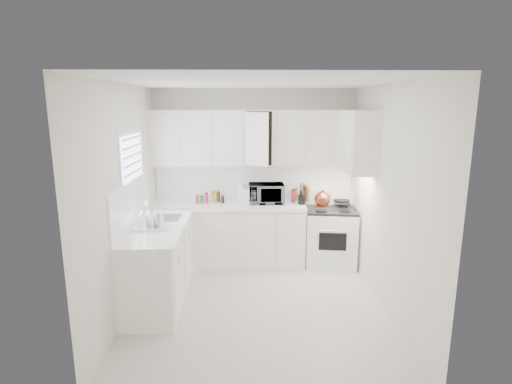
{
  "coord_description": "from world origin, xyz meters",
  "views": [
    {
      "loc": [
        -0.14,
        -4.46,
        2.36
      ],
      "look_at": [
        0.0,
        0.7,
        1.25
      ],
      "focal_mm": 28.27,
      "sensor_mm": 36.0,
      "label": 1
    }
  ],
  "objects_px": {
    "tea_kettle": "(322,198)",
    "rice_cooker": "(251,193)",
    "stove": "(331,229)",
    "microwave": "(266,191)",
    "dish_rack": "(150,219)",
    "utensil_crock": "(302,193)"
  },
  "relations": [
    {
      "from": "stove",
      "to": "rice_cooker",
      "type": "height_order",
      "value": "rice_cooker"
    },
    {
      "from": "stove",
      "to": "microwave",
      "type": "xyz_separation_m",
      "value": [
        -0.97,
        0.07,
        0.57
      ]
    },
    {
      "from": "rice_cooker",
      "to": "dish_rack",
      "type": "distance_m",
      "value": 1.78
    },
    {
      "from": "utensil_crock",
      "to": "stove",
      "type": "bearing_deg",
      "value": 3.83
    },
    {
      "from": "tea_kettle",
      "to": "microwave",
      "type": "relative_size",
      "value": 0.55
    },
    {
      "from": "tea_kettle",
      "to": "rice_cooker",
      "type": "relative_size",
      "value": 1.13
    },
    {
      "from": "stove",
      "to": "tea_kettle",
      "type": "relative_size",
      "value": 3.96
    },
    {
      "from": "stove",
      "to": "dish_rack",
      "type": "distance_m",
      "value": 2.7
    },
    {
      "from": "dish_rack",
      "to": "tea_kettle",
      "type": "bearing_deg",
      "value": 19.97
    },
    {
      "from": "stove",
      "to": "rice_cooker",
      "type": "xyz_separation_m",
      "value": [
        -1.19,
        0.16,
        0.52
      ]
    },
    {
      "from": "dish_rack",
      "to": "stove",
      "type": "bearing_deg",
      "value": 21.52
    },
    {
      "from": "stove",
      "to": "microwave",
      "type": "distance_m",
      "value": 1.12
    },
    {
      "from": "microwave",
      "to": "dish_rack",
      "type": "xyz_separation_m",
      "value": [
        -1.42,
        -1.23,
        -0.06
      ]
    },
    {
      "from": "rice_cooker",
      "to": "stove",
      "type": "bearing_deg",
      "value": -9.96
    },
    {
      "from": "tea_kettle",
      "to": "rice_cooker",
      "type": "distance_m",
      "value": 1.06
    },
    {
      "from": "utensil_crock",
      "to": "dish_rack",
      "type": "xyz_separation_m",
      "value": [
        -1.93,
        -1.13,
        -0.06
      ]
    },
    {
      "from": "stove",
      "to": "tea_kettle",
      "type": "xyz_separation_m",
      "value": [
        -0.18,
        -0.16,
        0.51
      ]
    },
    {
      "from": "rice_cooker",
      "to": "dish_rack",
      "type": "relative_size",
      "value": 0.62
    },
    {
      "from": "microwave",
      "to": "rice_cooker",
      "type": "bearing_deg",
      "value": 157.88
    },
    {
      "from": "tea_kettle",
      "to": "rice_cooker",
      "type": "bearing_deg",
      "value": 144.85
    },
    {
      "from": "stove",
      "to": "microwave",
      "type": "height_order",
      "value": "microwave"
    },
    {
      "from": "dish_rack",
      "to": "microwave",
      "type": "bearing_deg",
      "value": 36.51
    }
  ]
}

